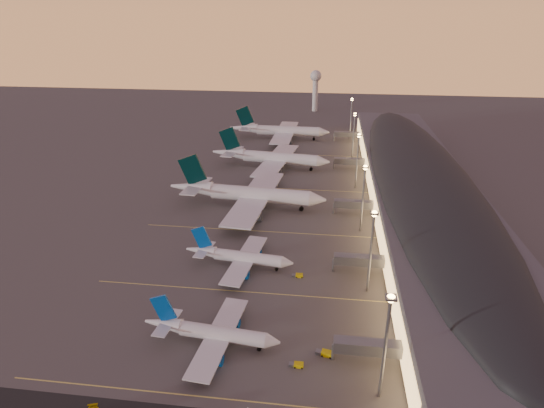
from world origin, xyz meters
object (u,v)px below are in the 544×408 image
(airliner_wide_near, at_px, (247,194))
(airliner_wide_far, at_px, (279,131))
(airliner_narrow_north, at_px, (239,257))
(baggage_tug_c, at_px, (298,275))
(airliner_narrow_south, at_px, (211,333))
(airliner_wide_mid, at_px, (270,158))
(radar_tower, at_px, (316,84))
(baggage_tug_a, at_px, (325,353))
(baggage_tug_b, at_px, (297,365))

(airliner_wide_near, relative_size, airliner_wide_far, 1.05)
(airliner_narrow_north, bearing_deg, baggage_tug_c, -5.50)
(airliner_narrow_south, bearing_deg, airliner_wide_mid, 96.95)
(airliner_wide_near, bearing_deg, radar_tower, 89.29)
(airliner_wide_near, bearing_deg, airliner_narrow_north, -77.70)
(airliner_narrow_south, distance_m, airliner_wide_near, 86.16)
(baggage_tug_a, bearing_deg, airliner_narrow_south, -168.97)
(airliner_wide_mid, bearing_deg, baggage_tug_c, -70.21)
(baggage_tug_b, bearing_deg, airliner_wide_far, 98.90)
(airliner_wide_near, height_order, baggage_tug_c, airliner_wide_near)
(airliner_narrow_south, height_order, radar_tower, radar_tower)
(airliner_narrow_south, distance_m, baggage_tug_a, 28.09)
(airliner_wide_near, relative_size, airliner_wide_mid, 1.06)
(radar_tower, bearing_deg, airliner_narrow_south, -92.74)
(baggage_tug_c, bearing_deg, airliner_narrow_north, 164.76)
(airliner_narrow_south, xyz_separation_m, baggage_tug_b, (21.59, -5.37, -2.78))
(airliner_wide_far, bearing_deg, airliner_wide_mid, -87.08)
(baggage_tug_a, bearing_deg, baggage_tug_c, 117.39)
(airliner_wide_near, distance_m, baggage_tug_c, 58.76)
(baggage_tug_a, xyz_separation_m, baggage_tug_c, (-8.99, 33.95, -0.08))
(airliner_wide_mid, distance_m, baggage_tug_b, 146.25)
(airliner_wide_far, xyz_separation_m, radar_tower, (18.94, 91.63, 16.58))
(airliner_narrow_south, bearing_deg, baggage_tug_b, -8.51)
(baggage_tug_c, bearing_deg, baggage_tug_b, -89.00)
(airliner_wide_far, height_order, baggage_tug_a, airliner_wide_far)
(airliner_narrow_north, bearing_deg, airliner_wide_far, 98.55)
(airliner_wide_near, xyz_separation_m, baggage_tug_a, (34.52, -86.63, -4.99))
(airliner_wide_near, bearing_deg, airliner_wide_mid, 91.85)
(airliner_wide_mid, relative_size, baggage_tug_c, 18.19)
(baggage_tug_b, bearing_deg, baggage_tug_a, 37.34)
(airliner_narrow_south, xyz_separation_m, baggage_tug_a, (27.95, -0.75, -2.69))
(airliner_narrow_south, relative_size, baggage_tug_a, 8.19)
(baggage_tug_b, xyz_separation_m, baggage_tug_c, (-2.63, 38.57, 0.01))
(airliner_wide_far, height_order, baggage_tug_b, airliner_wide_far)
(airliner_wide_mid, height_order, baggage_tug_b, airliner_wide_mid)
(baggage_tug_c, bearing_deg, airliner_wide_far, 95.50)
(airliner_wide_mid, distance_m, baggage_tug_c, 107.91)
(airliner_wide_mid, relative_size, airliner_wide_far, 0.99)
(airliner_wide_far, xyz_separation_m, baggage_tug_b, (26.76, -201.84, -4.84))
(airliner_narrow_north, distance_m, airliner_wide_near, 48.89)
(baggage_tug_a, distance_m, baggage_tug_b, 7.86)
(airliner_wide_near, relative_size, baggage_tug_c, 19.29)
(baggage_tug_b, bearing_deg, airliner_narrow_south, 167.39)
(airliner_wide_mid, xyz_separation_m, baggage_tug_a, (31.58, -139.36, -4.68))
(airliner_wide_near, height_order, airliner_wide_far, airliner_wide_near)
(airliner_narrow_south, bearing_deg, baggage_tug_a, 3.92)
(airliner_wide_near, xyz_separation_m, radar_tower, (20.34, 202.22, 16.33))
(radar_tower, bearing_deg, baggage_tug_a, -87.19)
(airliner_narrow_north, relative_size, baggage_tug_c, 10.31)
(airliner_narrow_north, distance_m, baggage_tug_a, 47.63)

